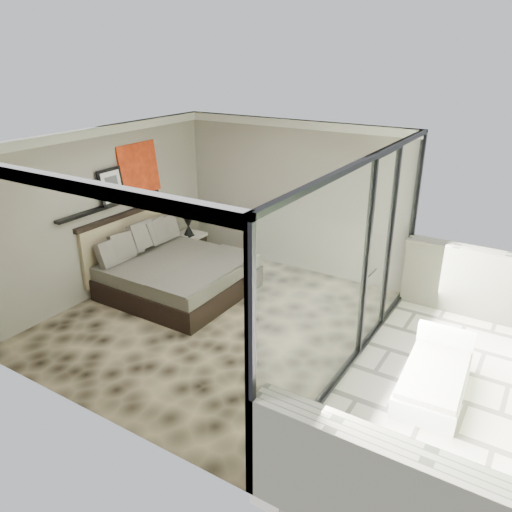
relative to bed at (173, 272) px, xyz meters
The scene contains 13 objects.
floor 1.34m from the bed, 20.22° to the right, with size 5.00×5.00×0.00m, color black.
ceiling 2.75m from the bed, 20.22° to the right, with size 4.50×5.00×0.02m, color silver.
back_wall 2.59m from the bed, 59.44° to the left, with size 4.50×0.02×2.80m, color gray.
left_wall 1.53m from the bed, 156.69° to the right, with size 0.02×5.00×2.80m, color gray.
glass_wall 3.64m from the bed, ahead, with size 0.08×5.00×2.80m, color white.
terrace_slab 5.00m from the bed, ahead, with size 3.00×5.00×0.12m, color beige.
picture_ledge 1.54m from the bed, 160.48° to the right, with size 0.12×2.20×0.05m, color black.
bed is the anchor object (origin of this frame).
nightstand 1.50m from the bed, 117.94° to the left, with size 0.52×0.52×0.52m, color black.
table_lamp 1.56m from the bed, 118.23° to the left, with size 0.34×0.34×0.62m.
abstract_canvas 1.93m from the bed, 158.91° to the left, with size 0.04×0.90×0.90m, color #AF100F.
framed_print 1.77m from the bed, 160.39° to the right, with size 0.03×0.50×0.60m, color black.
lounger 4.57m from the bed, ahead, with size 0.81×1.49×0.57m.
Camera 1 is at (4.17, -5.46, 3.93)m, focal length 35.00 mm.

